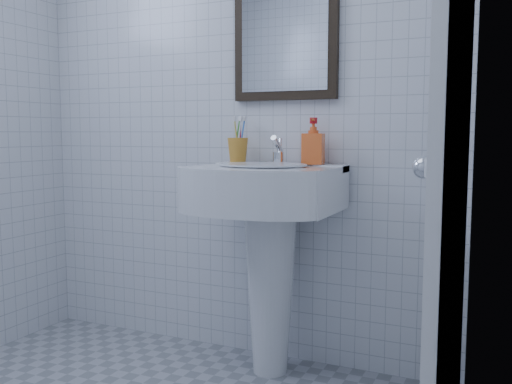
% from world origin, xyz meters
% --- Properties ---
extents(wall_back, '(2.20, 0.02, 2.50)m').
position_xyz_m(wall_back, '(0.00, 1.20, 1.25)').
color(wall_back, silver).
rests_on(wall_back, ground).
extents(wall_right, '(0.02, 2.40, 2.50)m').
position_xyz_m(wall_right, '(1.10, 0.00, 1.25)').
color(wall_right, silver).
rests_on(wall_right, ground).
extents(washbasin, '(0.62, 0.46, 0.96)m').
position_xyz_m(washbasin, '(0.27, 0.99, 0.64)').
color(washbasin, white).
rests_on(washbasin, ground).
extents(faucet, '(0.05, 0.11, 0.13)m').
position_xyz_m(faucet, '(0.27, 1.10, 1.00)').
color(faucet, silver).
rests_on(faucet, washbasin).
extents(toothbrush_cup, '(0.12, 0.12, 0.12)m').
position_xyz_m(toothbrush_cup, '(0.07, 1.11, 1.01)').
color(toothbrush_cup, '#C18027').
rests_on(toothbrush_cup, washbasin).
extents(soap_dispenser, '(0.10, 0.11, 0.20)m').
position_xyz_m(soap_dispenser, '(0.44, 1.11, 1.05)').
color(soap_dispenser, red).
rests_on(soap_dispenser, washbasin).
extents(wall_mirror, '(0.50, 0.04, 0.62)m').
position_xyz_m(wall_mirror, '(0.27, 1.18, 1.55)').
color(wall_mirror, black).
rests_on(wall_mirror, wall_back).
extents(bathroom_door, '(0.04, 0.80, 2.00)m').
position_xyz_m(bathroom_door, '(1.08, 0.55, 1.00)').
color(bathroom_door, silver).
rests_on(bathroom_door, ground).
extents(towel_ring, '(0.01, 0.18, 0.18)m').
position_xyz_m(towel_ring, '(1.06, 0.68, 1.05)').
color(towel_ring, silver).
rests_on(towel_ring, wall_right).
extents(hand_towel, '(0.03, 0.16, 0.38)m').
position_xyz_m(hand_towel, '(1.04, 0.68, 0.87)').
color(hand_towel, white).
rests_on(hand_towel, towel_ring).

